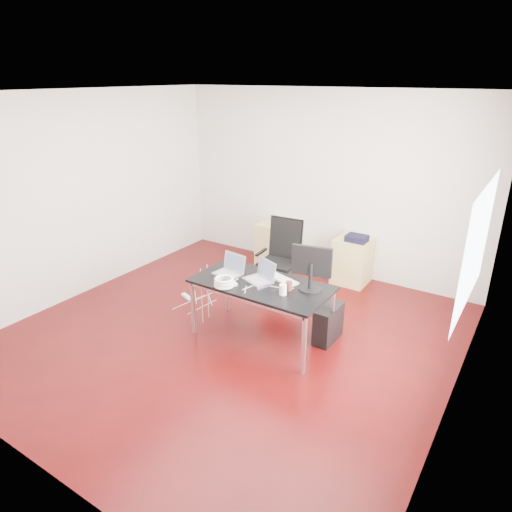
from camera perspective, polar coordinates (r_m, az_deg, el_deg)
The scene contains 18 objects.
room_shell at distance 5.08m, azimuth -3.02°, elevation 3.78°, with size 5.00×5.00×5.00m.
desk at distance 5.28m, azimuth 0.66°, elevation -3.96°, with size 1.60×0.80×0.73m.
office_chair at distance 6.43m, azimuth 3.13°, elevation 0.19°, with size 0.52×0.54×1.08m.
filing_cabinet_left at distance 7.58m, azimuth 2.37°, elevation 1.55°, with size 0.50×0.50×0.70m, color tan.
filing_cabinet_right at distance 7.03m, azimuth 11.94°, elevation -0.57°, with size 0.50×0.50×0.70m, color tan.
pc_tower at distance 5.53m, azimuth 9.01°, elevation -8.35°, with size 0.20×0.45×0.44m, color black.
wastebasket at distance 7.17m, azimuth 3.69°, elevation -1.49°, with size 0.24×0.24×0.28m, color black.
power_strip at distance 6.57m, azimuth -8.51°, elevation -5.18°, with size 0.30×0.06×0.04m, color white.
laptop_left at distance 5.49m, azimuth -3.27°, elevation -1.67°, with size 0.36×0.29×0.23m.
laptop_right at distance 5.31m, azimuth 0.62°, elevation -2.50°, with size 0.40×0.36×0.23m.
monitor at distance 5.04m, azimuth 6.95°, elevation -1.22°, with size 0.45×0.26×0.51m.
keyboard at distance 5.35m, azimuth 3.23°, elevation -2.89°, with size 0.44×0.14×0.02m, color white.
cup_white at distance 4.98m, azimuth 3.39°, elevation -4.23°, with size 0.08×0.08×0.12m, color white.
cup_brown at distance 5.09m, azimuth 4.13°, elevation -3.74°, with size 0.08×0.08×0.10m, color #50241B.
cable_coil at distance 5.18m, azimuth -4.00°, elevation -3.27°, with size 0.24×0.24×0.11m.
power_adapter at distance 5.21m, azimuth -2.84°, elevation -3.53°, with size 0.07×0.07×0.03m, color white.
speaker at distance 7.37m, azimuth 2.12°, elevation 4.58°, with size 0.09×0.08×0.18m, color #9E9E9E.
navy_garment at distance 6.80m, azimuth 12.49°, elevation 2.17°, with size 0.30×0.24×0.09m, color black.
Camera 1 is at (2.89, -3.90, 2.97)m, focal length 32.00 mm.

